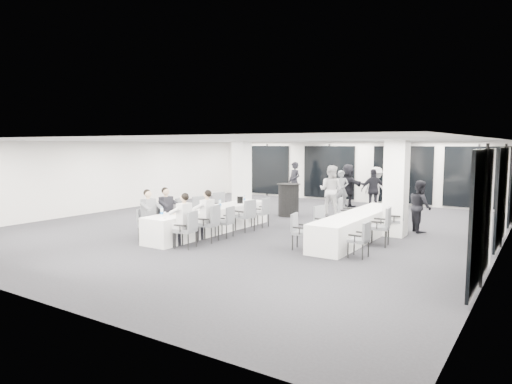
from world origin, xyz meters
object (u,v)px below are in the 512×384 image
(chair_main_right_far, at_px, (262,210))
(chair_side_right_mid, at_px, (382,224))
(standing_guest_a, at_px, (341,187))
(chair_side_left_far, at_px, (345,212))
(cocktail_table, at_px, (289,200))
(chair_main_left_second, at_px, (163,218))
(chair_main_left_fourth, at_px, (201,210))
(chair_main_right_second, at_px, (211,221))
(chair_side_left_mid, at_px, (323,220))
(standing_guest_d, at_px, (374,187))
(ice_bucket_near, at_px, (185,208))
(standing_guest_f, at_px, (348,182))
(chair_main_left_near, at_px, (146,222))
(chair_main_left_mid, at_px, (184,212))
(chair_side_right_far, at_px, (398,218))
(standing_guest_b, at_px, (331,187))
(chair_main_right_mid, at_px, (227,220))
(chair_side_right_near, at_px, (362,237))
(banquet_table_main, at_px, (211,220))
(standing_guest_g, at_px, (294,179))
(chair_main_right_near, at_px, (188,227))
(ice_bucket_far, at_px, (240,200))
(standing_guest_c, at_px, (376,185))
(chair_side_left_near, at_px, (299,229))

(chair_main_right_far, xyz_separation_m, chair_side_right_mid, (4.13, -0.61, 0.04))
(standing_guest_a, bearing_deg, chair_side_left_far, -95.08)
(cocktail_table, relative_size, chair_main_left_second, 1.27)
(chair_main_left_fourth, xyz_separation_m, chair_main_right_second, (1.67, -1.61, 0.01))
(chair_main_left_second, distance_m, chair_side_left_mid, 4.63)
(standing_guest_d, height_order, ice_bucket_near, standing_guest_d)
(standing_guest_d, bearing_deg, chair_side_left_mid, 62.79)
(chair_main_left_second, relative_size, standing_guest_f, 0.46)
(chair_main_left_near, relative_size, chair_main_left_mid, 0.87)
(standing_guest_d, distance_m, ice_bucket_near, 8.58)
(chair_main_right_far, relative_size, chair_side_right_far, 0.98)
(chair_main_right_far, distance_m, standing_guest_b, 3.76)
(chair_main_right_mid, bearing_deg, chair_main_right_far, -6.50)
(standing_guest_a, bearing_deg, chair_main_left_fourth, -136.79)
(chair_main_right_mid, relative_size, chair_side_right_near, 1.04)
(chair_side_left_far, distance_m, standing_guest_f, 5.62)
(chair_side_left_mid, xyz_separation_m, standing_guest_a, (-1.99, 6.17, 0.36))
(chair_main_left_fourth, height_order, chair_side_right_far, chair_main_left_fourth)
(banquet_table_main, xyz_separation_m, standing_guest_g, (-1.56, 8.26, 0.67))
(banquet_table_main, relative_size, chair_main_left_fourth, 5.03)
(standing_guest_a, xyz_separation_m, standing_guest_d, (1.40, -0.09, 0.06))
(standing_guest_f, distance_m, ice_bucket_near, 9.04)
(standing_guest_f, height_order, ice_bucket_near, standing_guest_f)
(chair_main_right_near, bearing_deg, chair_main_left_near, 74.71)
(banquet_table_main, height_order, standing_guest_g, standing_guest_g)
(standing_guest_g, distance_m, ice_bucket_far, 7.06)
(chair_main_left_second, relative_size, chair_main_right_near, 0.98)
(standing_guest_c, bearing_deg, chair_side_left_far, 113.59)
(chair_main_left_fourth, distance_m, chair_side_right_mid, 5.81)
(chair_side_left_mid, relative_size, standing_guest_f, 0.45)
(banquet_table_main, bearing_deg, standing_guest_a, 79.63)
(standing_guest_c, height_order, ice_bucket_far, standing_guest_c)
(standing_guest_g, bearing_deg, standing_guest_b, -23.28)
(banquet_table_main, bearing_deg, chair_side_left_near, -9.31)
(chair_main_left_fourth, height_order, standing_guest_f, standing_guest_f)
(cocktail_table, distance_m, chair_side_right_near, 6.45)
(chair_main_right_near, distance_m, chair_side_right_far, 6.08)
(chair_main_left_near, height_order, chair_side_right_far, chair_side_right_far)
(chair_main_right_far, bearing_deg, standing_guest_g, 17.13)
(cocktail_table, xyz_separation_m, standing_guest_b, (1.19, 1.15, 0.45))
(chair_main_right_far, relative_size, standing_guest_c, 0.49)
(chair_main_right_mid, xyz_separation_m, chair_side_left_near, (2.46, -0.20, 0.01))
(chair_side_left_far, xyz_separation_m, standing_guest_a, (-1.99, 4.53, 0.33))
(chair_side_right_far, height_order, standing_guest_g, standing_guest_g)
(chair_main_left_second, distance_m, ice_bucket_far, 2.77)
(chair_main_left_fourth, relative_size, standing_guest_c, 0.51)
(chair_main_right_near, height_order, chair_side_left_mid, chair_main_right_near)
(chair_main_left_second, bearing_deg, chair_main_left_near, -11.99)
(chair_main_right_far, distance_m, chair_side_left_near, 3.25)
(standing_guest_a, height_order, standing_guest_b, standing_guest_b)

